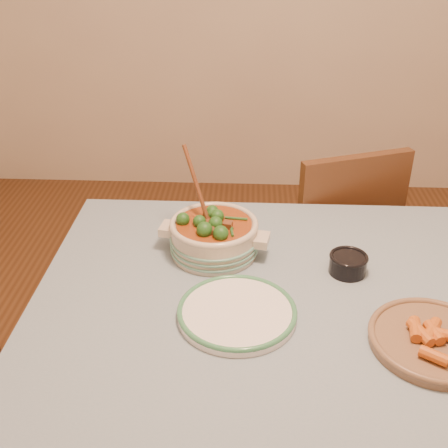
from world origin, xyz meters
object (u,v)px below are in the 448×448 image
(fried_plate, at_px, (434,338))
(chair_far, at_px, (334,237))
(white_plate, at_px, (237,312))
(condiment_bowl, at_px, (348,263))
(dining_table, at_px, (349,329))
(stew_casserole, at_px, (214,234))

(fried_plate, height_order, chair_far, chair_far)
(white_plate, height_order, condiment_bowl, condiment_bowl)
(dining_table, bearing_deg, white_plate, -166.17)
(dining_table, xyz_separation_m, stew_casserole, (-0.37, 0.22, 0.16))
(white_plate, bearing_deg, condiment_bowl, 34.49)
(dining_table, bearing_deg, condiment_bowl, 88.09)
(chair_far, bearing_deg, condiment_bowl, 64.10)
(condiment_bowl, bearing_deg, chair_far, 84.33)
(fried_plate, bearing_deg, condiment_bowl, 118.45)
(chair_far, bearing_deg, fried_plate, 76.06)
(stew_casserole, bearing_deg, dining_table, -30.26)
(white_plate, distance_m, chair_far, 0.92)
(dining_table, xyz_separation_m, chair_far, (0.06, 0.73, -0.15))
(white_plate, xyz_separation_m, chair_far, (0.36, 0.81, -0.26))
(dining_table, distance_m, fried_plate, 0.25)
(white_plate, distance_m, condiment_bowl, 0.37)
(white_plate, relative_size, chair_far, 0.43)
(dining_table, height_order, stew_casserole, stew_casserole)
(stew_casserole, distance_m, white_plate, 0.31)
(white_plate, bearing_deg, fried_plate, -10.11)
(dining_table, height_order, fried_plate, fried_plate)
(chair_far, bearing_deg, dining_table, 64.79)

